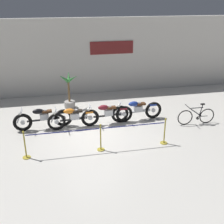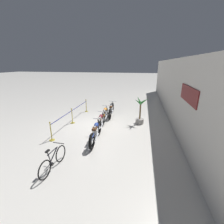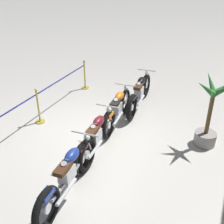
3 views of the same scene
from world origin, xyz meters
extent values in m
plane|color=silver|center=(0.00, 0.00, 0.00)|extent=(120.00, 120.00, 0.00)
cube|color=silver|center=(0.00, 5.12, 2.10)|extent=(28.00, 0.25, 4.20)
cube|color=maroon|center=(1.85, 4.98, 2.58)|extent=(2.45, 0.04, 0.70)
torus|color=black|center=(-2.86, 0.65, 0.39)|extent=(0.80, 0.20, 0.79)
torus|color=black|center=(-1.17, 0.78, 0.39)|extent=(0.80, 0.20, 0.79)
cylinder|color=silver|center=(-2.86, 0.65, 0.39)|extent=(0.19, 0.09, 0.18)
cylinder|color=silver|center=(-1.17, 0.78, 0.39)|extent=(0.19, 0.09, 0.18)
cylinder|color=silver|center=(-2.95, 0.65, 0.68)|extent=(0.31, 0.08, 0.59)
cube|color=silver|center=(-1.96, 0.72, 0.55)|extent=(0.38, 0.25, 0.26)
cylinder|color=silver|center=(-2.00, 0.72, 0.75)|extent=(0.19, 0.12, 0.24)
cylinder|color=silver|center=(-1.92, 0.72, 0.75)|extent=(0.19, 0.12, 0.24)
cylinder|color=silver|center=(-1.67, 0.88, 0.41)|extent=(0.70, 0.12, 0.07)
cube|color=black|center=(-2.01, 0.72, 0.41)|extent=(1.36, 0.16, 0.06)
ellipsoid|color=black|center=(-2.19, 0.70, 0.81)|extent=(0.48, 0.25, 0.22)
cube|color=#4C2D19|center=(-1.83, 0.73, 0.77)|extent=(0.41, 0.23, 0.09)
cube|color=black|center=(-1.22, 0.78, 0.67)|extent=(0.33, 0.18, 0.08)
cylinder|color=silver|center=(-2.84, 0.66, 0.94)|extent=(0.08, 0.62, 0.04)
sphere|color=silver|center=(-2.92, 0.65, 0.80)|extent=(0.14, 0.14, 0.14)
torus|color=black|center=(-1.47, 0.46, 0.38)|extent=(0.77, 0.17, 0.76)
torus|color=black|center=(-0.02, 0.58, 0.38)|extent=(0.77, 0.17, 0.76)
cylinder|color=silver|center=(-1.47, 0.46, 0.38)|extent=(0.19, 0.09, 0.18)
cylinder|color=silver|center=(-0.02, 0.58, 0.38)|extent=(0.19, 0.09, 0.18)
cylinder|color=silver|center=(-1.56, 0.45, 0.66)|extent=(0.31, 0.08, 0.59)
cube|color=silver|center=(-0.69, 0.52, 0.54)|extent=(0.38, 0.25, 0.26)
cylinder|color=silver|center=(-0.73, 0.52, 0.74)|extent=(0.19, 0.12, 0.24)
cylinder|color=silver|center=(-0.65, 0.53, 0.74)|extent=(0.19, 0.12, 0.24)
cylinder|color=silver|center=(-0.41, 0.69, 0.40)|extent=(0.70, 0.13, 0.07)
cube|color=black|center=(-0.74, 0.52, 0.40)|extent=(1.17, 0.16, 0.06)
ellipsoid|color=orange|center=(-0.92, 0.50, 0.80)|extent=(0.48, 0.26, 0.22)
cube|color=black|center=(-0.56, 0.53, 0.76)|extent=(0.42, 0.23, 0.09)
cube|color=orange|center=(-0.07, 0.58, 0.66)|extent=(0.33, 0.19, 0.08)
cylinder|color=silver|center=(-1.45, 0.46, 0.93)|extent=(0.09, 0.62, 0.04)
sphere|color=silver|center=(-1.53, 0.45, 0.79)|extent=(0.14, 0.14, 0.14)
torus|color=black|center=(-0.04, 0.57, 0.38)|extent=(0.77, 0.17, 0.77)
torus|color=black|center=(1.51, 0.66, 0.38)|extent=(0.77, 0.17, 0.77)
cylinder|color=silver|center=(-0.04, 0.57, 0.38)|extent=(0.18, 0.09, 0.18)
cylinder|color=silver|center=(1.51, 0.66, 0.38)|extent=(0.18, 0.09, 0.18)
cylinder|color=silver|center=(-0.13, 0.56, 0.67)|extent=(0.31, 0.07, 0.59)
cube|color=silver|center=(0.78, 0.62, 0.54)|extent=(0.37, 0.24, 0.26)
cylinder|color=silver|center=(0.74, 0.61, 0.74)|extent=(0.19, 0.12, 0.24)
cylinder|color=silver|center=(0.83, 0.62, 0.74)|extent=(0.19, 0.12, 0.24)
cylinder|color=silver|center=(1.08, 0.77, 0.40)|extent=(0.70, 0.11, 0.07)
cube|color=black|center=(0.73, 0.61, 0.40)|extent=(1.24, 0.13, 0.06)
ellipsoid|color=maroon|center=(0.55, 0.60, 0.80)|extent=(0.47, 0.25, 0.22)
cube|color=#4C2D19|center=(0.91, 0.62, 0.76)|extent=(0.41, 0.22, 0.09)
cube|color=maroon|center=(1.46, 0.66, 0.66)|extent=(0.33, 0.18, 0.08)
cylinder|color=silver|center=(-0.02, 0.57, 0.93)|extent=(0.07, 0.62, 0.04)
sphere|color=silver|center=(-0.10, 0.56, 0.79)|extent=(0.14, 0.14, 0.14)
torus|color=black|center=(1.32, 0.68, 0.40)|extent=(0.80, 0.19, 0.80)
torus|color=black|center=(2.93, 0.79, 0.40)|extent=(0.80, 0.19, 0.80)
cylinder|color=silver|center=(1.32, 0.68, 0.40)|extent=(0.19, 0.09, 0.19)
cylinder|color=silver|center=(2.93, 0.79, 0.40)|extent=(0.19, 0.09, 0.19)
cylinder|color=silver|center=(1.23, 0.68, 0.68)|extent=(0.31, 0.08, 0.59)
cube|color=silver|center=(2.17, 0.74, 0.56)|extent=(0.37, 0.24, 0.26)
cylinder|color=silver|center=(2.13, 0.74, 0.76)|extent=(0.19, 0.12, 0.24)
cylinder|color=silver|center=(2.22, 0.75, 0.76)|extent=(0.19, 0.12, 0.24)
cylinder|color=silver|center=(2.46, 0.90, 0.42)|extent=(0.70, 0.12, 0.07)
cube|color=#ADAFB5|center=(2.12, 0.74, 0.42)|extent=(1.29, 0.15, 0.06)
ellipsoid|color=navy|center=(1.94, 0.73, 0.82)|extent=(0.47, 0.25, 0.22)
cube|color=#4C2D19|center=(2.30, 0.75, 0.78)|extent=(0.41, 0.23, 0.09)
cube|color=navy|center=(2.88, 0.79, 0.68)|extent=(0.33, 0.18, 0.08)
cylinder|color=silver|center=(1.34, 0.69, 0.95)|extent=(0.08, 0.62, 0.04)
sphere|color=silver|center=(1.26, 0.68, 0.81)|extent=(0.14, 0.14, 0.14)
torus|color=black|center=(4.05, -0.16, 0.35)|extent=(0.69, 0.07, 0.69)
torus|color=black|center=(5.07, -0.20, 0.35)|extent=(0.69, 0.07, 0.69)
cylinder|color=black|center=(4.51, -0.18, 0.57)|extent=(0.60, 0.06, 0.43)
cylinder|color=black|center=(4.56, -0.18, 0.77)|extent=(0.55, 0.05, 0.04)
cylinder|color=black|center=(4.76, -0.19, 0.65)|extent=(0.15, 0.04, 0.55)
cube|color=black|center=(4.80, -0.19, 0.93)|extent=(0.18, 0.09, 0.05)
cylinder|color=black|center=(4.87, -0.19, 0.35)|extent=(0.46, 0.04, 0.03)
cylinder|color=black|center=(4.11, -0.16, 0.87)|extent=(0.04, 0.48, 0.03)
cylinder|color=black|center=(4.64, -0.18, 0.27)|extent=(0.12, 0.05, 0.12)
cylinder|color=gray|center=(-0.77, 2.93, 0.17)|extent=(0.54, 0.54, 0.33)
cylinder|color=brown|center=(-0.77, 2.93, 0.87)|extent=(0.10, 0.10, 1.07)
cone|color=#337F38|center=(-0.56, 2.91, 1.52)|extent=(0.54, 0.20, 0.40)
cone|color=#337F38|center=(-0.73, 3.15, 1.57)|extent=(0.24, 0.58, 0.53)
cone|color=#337F38|center=(-0.93, 3.05, 1.48)|extent=(0.49, 0.43, 0.40)
cone|color=#337F38|center=(-0.97, 2.82, 1.57)|extent=(0.58, 0.41, 0.55)
cone|color=#337F38|center=(-0.72, 2.76, 1.52)|extent=(0.25, 0.48, 0.43)
cylinder|color=gold|center=(-2.59, -1.55, 0.01)|extent=(0.28, 0.28, 0.03)
cylinder|color=gold|center=(-2.59, -1.55, 0.50)|extent=(0.05, 0.05, 0.95)
sphere|color=gold|center=(-2.59, -1.55, 1.01)|extent=(0.08, 0.08, 0.08)
cylinder|color=navy|center=(-1.26, -1.55, 0.88)|extent=(2.55, 0.04, 0.04)
cylinder|color=navy|center=(1.30, -1.55, 0.88)|extent=(2.37, 0.04, 0.04)
cylinder|color=gold|center=(0.07, -1.55, 0.01)|extent=(0.28, 0.28, 0.03)
cylinder|color=gold|center=(0.07, -1.55, 0.50)|extent=(0.05, 0.05, 0.95)
sphere|color=gold|center=(0.07, -1.55, 1.01)|extent=(0.08, 0.08, 0.08)
cylinder|color=gold|center=(2.54, -1.55, 0.01)|extent=(0.28, 0.28, 0.03)
cylinder|color=gold|center=(2.54, -1.55, 0.50)|extent=(0.05, 0.05, 0.95)
sphere|color=gold|center=(2.54, -1.55, 1.01)|extent=(0.08, 0.08, 0.08)
camera|label=1|loc=(-1.37, -10.49, 5.32)|focal=45.00mm
camera|label=2|loc=(8.86, 2.96, 3.87)|focal=24.00mm
camera|label=3|loc=(5.57, 3.23, 4.15)|focal=45.00mm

